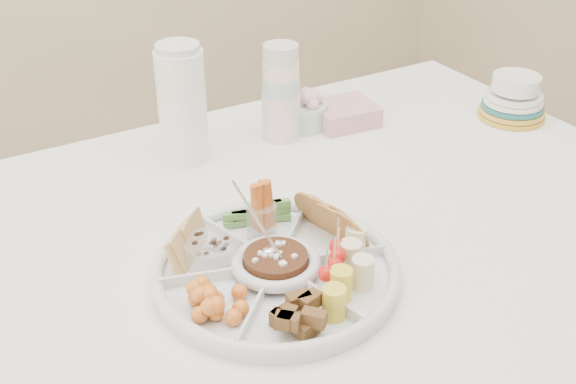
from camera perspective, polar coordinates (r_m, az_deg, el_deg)
party_tray at (r=1.12m, az=-0.96°, el=-5.94°), size 0.47×0.47×0.04m
bean_dip at (r=1.12m, az=-0.96°, el=-5.63°), size 0.12×0.12×0.04m
tortillas at (r=1.18m, az=3.62°, el=-2.48°), size 0.14×0.14×0.07m
carrot_cucumber at (r=1.20m, az=-2.40°, el=-0.76°), size 0.12×0.12×0.09m
pita_raisins at (r=1.15m, az=-7.22°, el=-3.97°), size 0.15×0.15×0.07m
cherries at (r=1.05m, az=-6.21°, el=-8.28°), size 0.14×0.14×0.04m
granola_chunks at (r=1.01m, az=0.75°, el=-9.59°), size 0.11×0.11×0.04m
banana_tomato at (r=1.08m, az=5.70°, el=-5.49°), size 0.14×0.14×0.09m
cup_stack at (r=1.51m, az=-0.56°, el=8.20°), size 0.10×0.10×0.22m
thermos at (r=1.43m, az=-8.37°, el=6.99°), size 0.10×0.10×0.25m
flower_bowl at (r=1.59m, az=1.22°, el=6.53°), size 0.12×0.12×0.08m
napkin_stack at (r=1.62m, az=4.44°, el=6.17°), size 0.14×0.13×0.04m
plate_stack at (r=1.70m, az=17.41°, el=7.10°), size 0.19×0.19×0.10m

